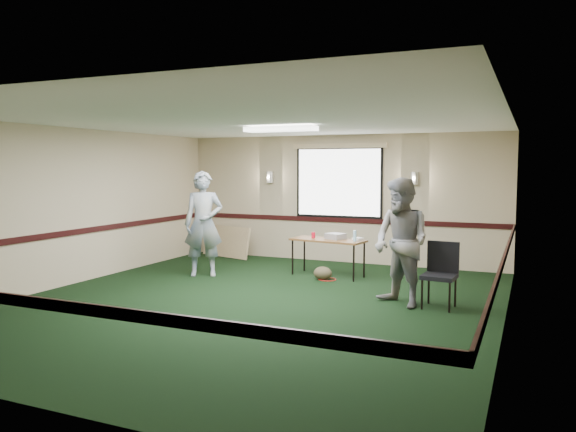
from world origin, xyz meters
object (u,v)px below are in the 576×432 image
at_px(folding_table, 328,242).
at_px(conference_chair, 441,269).
at_px(person_right, 401,242).
at_px(person_left, 204,224).
at_px(projector, 335,236).

bearing_deg(folding_table, conference_chair, -25.30).
height_order(folding_table, conference_chair, conference_chair).
distance_m(folding_table, person_right, 2.45).
xyz_separation_m(folding_table, person_right, (1.73, -1.70, 0.30)).
relative_size(folding_table, person_left, 0.74).
relative_size(folding_table, projector, 4.48).
bearing_deg(folding_table, person_right, -36.03).
bearing_deg(conference_chair, person_left, 176.34).
relative_size(folding_table, person_right, 0.77).
xyz_separation_m(folding_table, conference_chair, (2.27, -1.52, -0.09)).
relative_size(conference_chair, person_right, 0.50).
height_order(projector, person_right, person_right).
xyz_separation_m(conference_chair, person_left, (-4.41, 0.62, 0.42)).
bearing_deg(person_right, conference_chair, 52.82).
relative_size(folding_table, conference_chair, 1.54).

